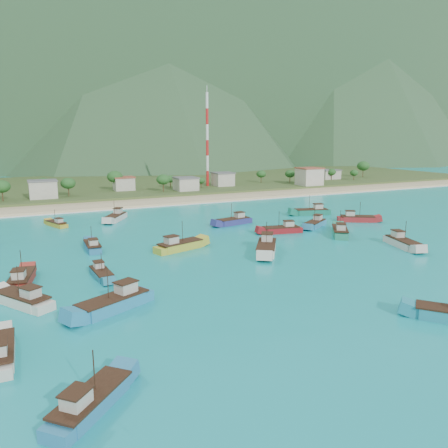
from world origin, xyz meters
name	(u,v)px	position (x,y,z in m)	size (l,w,h in m)	color
ground	(242,255)	(0.00, 0.00, 0.00)	(600.00, 600.00, 0.00)	#0E849A
beach	(142,203)	(0.00, 79.00, 0.00)	(400.00, 18.00, 1.20)	beige
land	(109,186)	(0.00, 140.00, 0.00)	(400.00, 110.00, 2.40)	#385123
surf_line	(149,207)	(0.00, 69.50, 0.00)	(400.00, 2.50, 0.08)	white
mountains	(29,48)	(-18.31, 403.81, 106.83)	(1520.00, 440.00, 260.00)	slate
village	(172,183)	(19.17, 100.94, 4.63)	(211.93, 29.87, 7.75)	beige
vegetation	(122,183)	(-1.70, 102.91, 5.28)	(274.95, 25.59, 9.21)	#235623
radio_tower	(207,140)	(39.11, 108.00, 22.57)	(1.20, 1.20, 41.95)	red
boat_0	(57,224)	(-32.26, 48.52, 0.52)	(5.42, 8.80, 5.00)	gold
boat_1	(266,248)	(5.69, -0.27, 0.94)	(9.99, 12.28, 7.31)	beige
boat_2	(93,247)	(-27.48, 18.32, 0.62)	(3.00, 9.47, 5.56)	#226995
boat_3	(116,218)	(-15.68, 50.00, 0.80)	(8.72, 11.20, 6.59)	beige
boat_4	(312,212)	(42.23, 32.72, 0.83)	(11.90, 6.17, 6.75)	#146F57
boat_5	(315,224)	(31.75, 17.11, 0.71)	(10.31, 8.13, 6.09)	teal
boat_6	(101,274)	(-29.24, -1.87, 0.52)	(3.11, 8.62, 5.00)	teal
boat_7	(91,403)	(-37.11, -40.44, 0.69)	(9.24, 9.26, 5.97)	teal
boat_9	(114,304)	(-30.21, -17.68, 0.89)	(12.31, 8.35, 7.06)	teal
boat_10	(0,354)	(-44.78, -26.67, 0.69)	(3.14, 10.11, 5.95)	beige
boat_12	(402,243)	(35.89, -9.19, 0.78)	(6.07, 11.43, 6.48)	beige
boat_16	(23,301)	(-41.98, -10.31, 0.75)	(8.40, 10.68, 6.30)	silver
boat_21	(282,230)	(19.24, 14.65, 0.71)	(10.71, 5.14, 6.08)	maroon
boat_22	(234,222)	(13.12, 29.80, 0.78)	(11.34, 5.28, 6.46)	navy
boat_23	(340,232)	(30.90, 5.94, 0.82)	(9.31, 11.08, 6.66)	#207D60
boat_24	(22,280)	(-41.98, 0.10, 0.72)	(5.02, 10.78, 6.13)	maroon
boat_25	(179,246)	(-10.41, 9.73, 0.84)	(11.96, 6.69, 6.78)	gold
boat_26	(357,219)	(47.14, 17.86, 0.74)	(10.72, 8.05, 6.26)	maroon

